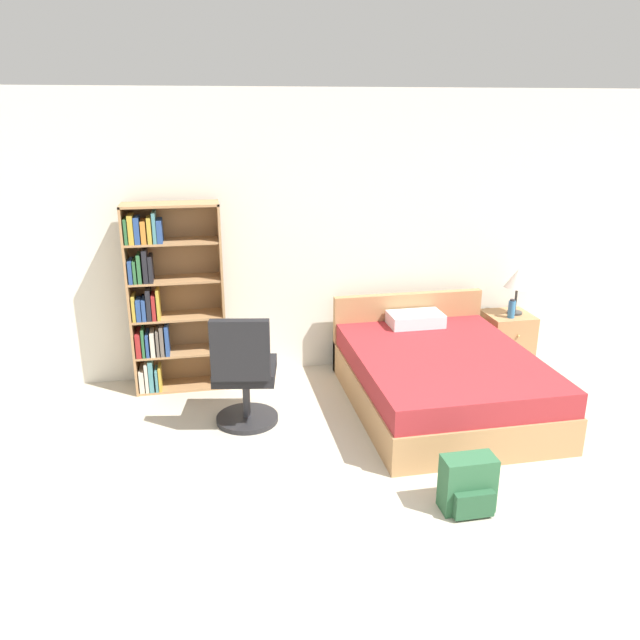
# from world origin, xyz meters

# --- Properties ---
(ground_plane) EXTENTS (14.00, 14.00, 0.00)m
(ground_plane) POSITION_xyz_m (0.00, 0.00, 0.00)
(ground_plane) COLOR #BCB29E
(wall_back) EXTENTS (9.00, 0.06, 2.60)m
(wall_back) POSITION_xyz_m (0.00, 3.23, 1.30)
(wall_back) COLOR silver
(wall_back) RESTS_ON ground_plane
(bookshelf) EXTENTS (0.81, 0.31, 1.67)m
(bookshelf) POSITION_xyz_m (-1.58, 2.97, 0.85)
(bookshelf) COLOR #AD7F51
(bookshelf) RESTS_ON ground_plane
(bed) EXTENTS (1.46, 1.92, 0.75)m
(bed) POSITION_xyz_m (0.69, 2.17, 0.26)
(bed) COLOR #AD7F51
(bed) RESTS_ON ground_plane
(office_chair) EXTENTS (0.56, 0.63, 0.97)m
(office_chair) POSITION_xyz_m (-0.97, 2.09, 0.45)
(office_chair) COLOR #232326
(office_chair) RESTS_ON ground_plane
(nightstand) EXTENTS (0.43, 0.45, 0.50)m
(nightstand) POSITION_xyz_m (1.71, 2.94, 0.25)
(nightstand) COLOR #AD7F51
(nightstand) RESTS_ON ground_plane
(table_lamp) EXTENTS (0.25, 0.25, 0.46)m
(table_lamp) POSITION_xyz_m (1.76, 2.95, 0.85)
(table_lamp) COLOR #333333
(table_lamp) RESTS_ON nightstand
(water_bottle) EXTENTS (0.07, 0.07, 0.19)m
(water_bottle) POSITION_xyz_m (1.67, 2.84, 0.59)
(water_bottle) COLOR teal
(water_bottle) RESTS_ON nightstand
(backpack_green) EXTENTS (0.34, 0.23, 0.37)m
(backpack_green) POSITION_xyz_m (0.32, 0.72, 0.18)
(backpack_green) COLOR #2D603D
(backpack_green) RESTS_ON ground_plane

